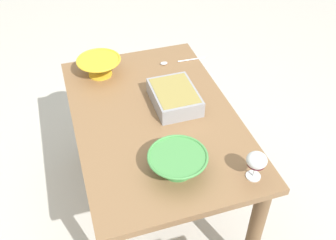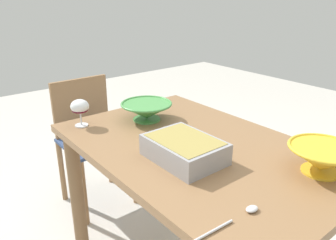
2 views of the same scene
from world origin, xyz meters
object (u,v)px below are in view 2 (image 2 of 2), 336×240
Objects in this scene: dining_table at (196,172)px; wine_glass at (80,108)px; casserole_dish at (184,148)px; mixing_bowl at (147,110)px; serving_spoon at (237,217)px; small_bowl at (322,158)px; chair at (90,136)px.

dining_table is 0.64m from wine_glass.
mixing_bowl reaches higher than casserole_dish.
mixing_bowl reaches higher than serving_spoon.
mixing_bowl is at bearing 12.84° from small_bowl.
dining_table is 1.49× the size of chair.
dining_table is 4.81× the size of mixing_bowl.
chair is at bearing -8.31° from serving_spoon.
small_bowl is at bearing -153.19° from wine_glass.
mixing_bowl is (-0.59, -0.05, 0.33)m from chair.
dining_table is 4.99× the size of small_bowl.
chair is 0.64m from wine_glass.
small_bowl is 0.89× the size of serving_spoon.
dining_table is at bearing -65.06° from casserole_dish.
small_bowl is at bearing -140.20° from casserole_dish.
wine_glass reaches higher than dining_table.
dining_table is 4.46× the size of serving_spoon.
chair is 6.19× the size of wine_glass.
mixing_bowl is at bearing -174.98° from chair.
casserole_dish is at bearing 175.49° from chair.
small_bowl reaches higher than casserole_dish.
wine_glass is (0.52, 0.29, 0.23)m from dining_table.
mixing_bowl is (0.39, -0.01, 0.18)m from dining_table.
dining_table is 1.00m from chair.
casserole_dish is 0.40m from serving_spoon.
wine_glass is 0.61m from casserole_dish.
chair is at bearing 5.02° from mixing_bowl.
casserole_dish is (-0.58, -0.17, -0.05)m from wine_glass.
wine_glass is 0.48× the size of serving_spoon.
chair is 2.82× the size of casserole_dish.
small_bowl is at bearing -167.16° from mixing_bowl.
dining_table is 0.52m from serving_spoon.
wine_glass is 0.33m from mixing_bowl.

